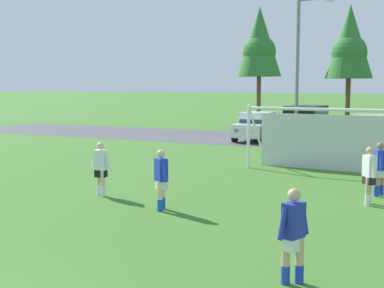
{
  "coord_description": "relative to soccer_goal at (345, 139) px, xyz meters",
  "views": [
    {
      "loc": [
        6.99,
        -3.92,
        3.35
      ],
      "look_at": [
        -0.86,
        11.95,
        1.36
      ],
      "focal_mm": 49.29,
      "sensor_mm": 36.0,
      "label": 1
    }
  ],
  "objects": [
    {
      "name": "ground_plane",
      "position": [
        -3.33,
        -1.7,
        -1.29
      ],
      "size": [
        400.0,
        400.0,
        0.0
      ],
      "primitive_type": "plane",
      "color": "#3D7028"
    },
    {
      "name": "parking_lot_strip",
      "position": [
        -3.33,
        10.62,
        -1.29
      ],
      "size": [
        52.0,
        8.4,
        0.01
      ],
      "primitive_type": "cube",
      "color": "#4C4C51",
      "rests_on": "ground"
    },
    {
      "name": "soccer_goal",
      "position": [
        0.0,
        0.0,
        0.0
      ],
      "size": [
        7.5,
        2.29,
        2.57
      ],
      "color": "white",
      "rests_on": "ground"
    },
    {
      "name": "player_striker_near",
      "position": [
        -5.79,
        -7.74,
        -0.47
      ],
      "size": [
        0.74,
        0.28,
        1.64
      ],
      "color": "beige",
      "rests_on": "ground"
    },
    {
      "name": "player_midfield_center",
      "position": [
        -3.24,
        -8.53,
        -0.47
      ],
      "size": [
        0.61,
        0.55,
        1.64
      ],
      "color": "beige",
      "rests_on": "ground"
    },
    {
      "name": "player_defender_far",
      "position": [
        1.77,
        -3.99,
        -0.47
      ],
      "size": [
        0.37,
        0.74,
        1.64
      ],
      "color": "#936B4C",
      "rests_on": "ground"
    },
    {
      "name": "player_winger_left",
      "position": [
        1.66,
        -5.39,
        -0.47
      ],
      "size": [
        0.46,
        0.68,
        1.64
      ],
      "color": "tan",
      "rests_on": "ground"
    },
    {
      "name": "player_winger_right",
      "position": [
        1.37,
        -12.15,
        -0.47
      ],
      "size": [
        0.41,
        0.69,
        1.64
      ],
      "color": "tan",
      "rests_on": "ground"
    },
    {
      "name": "parked_car_slot_far_left",
      "position": [
        -6.89,
        9.54,
        -0.42
      ],
      "size": [
        2.06,
        4.21,
        1.72
      ],
      "color": "silver",
      "rests_on": "ground"
    },
    {
      "name": "parked_car_slot_left",
      "position": [
        -3.94,
        9.48,
        -0.18
      ],
      "size": [
        2.37,
        4.72,
        2.16
      ],
      "color": "black",
      "rests_on": "ground"
    },
    {
      "name": "parked_car_slot_center_left",
      "position": [
        -0.47,
        9.78,
        -0.42
      ],
      "size": [
        2.07,
        4.22,
        1.72
      ],
      "color": "tan",
      "rests_on": "ground"
    },
    {
      "name": "tree_left_edge",
      "position": [
        -10.85,
        21.2,
        5.41
      ],
      "size": [
        3.66,
        3.66,
        9.76
      ],
      "color": "brown",
      "rests_on": "ground"
    },
    {
      "name": "tree_mid_left",
      "position": [
        -3.38,
        19.77,
        5.05
      ],
      "size": [
        3.46,
        3.46,
        9.23
      ],
      "color": "brown",
      "rests_on": "ground"
    },
    {
      "name": "street_lamp",
      "position": [
        -3.51,
        6.57,
        2.73
      ],
      "size": [
        2.0,
        0.32,
        7.77
      ],
      "color": "slate",
      "rests_on": "ground"
    }
  ]
}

